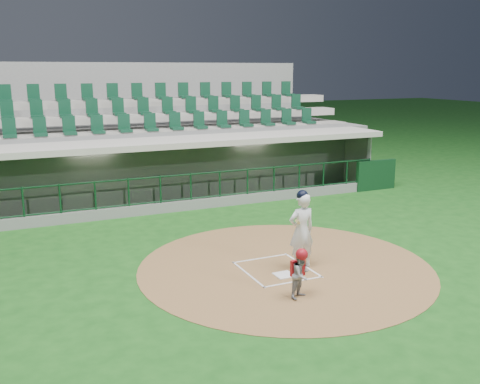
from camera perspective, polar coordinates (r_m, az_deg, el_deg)
The scene contains 8 objects.
ground at distance 13.34m, azimuth 3.26°, elevation -7.89°, with size 120.00×120.00×0.00m, color #154A15.
dirt_circle at distance 13.31m, azimuth 4.82°, elevation -7.94°, with size 7.20×7.20×0.01m, color brown.
home_plate at distance 12.76m, azimuth 4.73°, elevation -8.80°, with size 0.43×0.43×0.02m, color white.
batter_box_chalk at distance 13.09m, azimuth 3.87°, elevation -8.24°, with size 1.55×1.80×0.01m.
dugout_structure at distance 20.13m, azimuth -6.58°, elevation 2.07°, with size 16.40×3.70×3.00m.
seating_deck at distance 22.94m, azimuth -9.35°, elevation 4.48°, with size 17.00×6.72×5.15m.
batter at distance 13.00m, azimuth 6.58°, elevation -3.97°, with size 0.88×0.87×1.94m.
catcher at distance 11.46m, azimuth 6.53°, elevation -8.56°, with size 0.60×0.55×1.09m.
Camera 1 is at (-5.79, -11.05, 4.75)m, focal length 40.00 mm.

